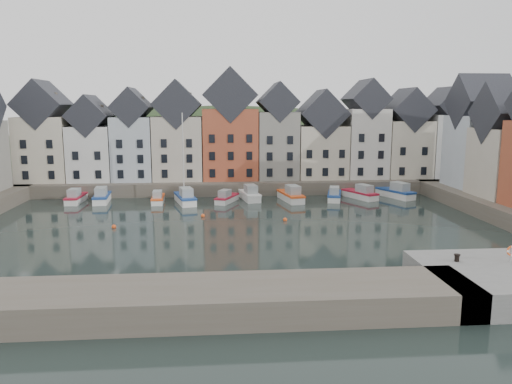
{
  "coord_description": "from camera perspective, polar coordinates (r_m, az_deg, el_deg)",
  "views": [
    {
      "loc": [
        -2.33,
        -53.53,
        13.75
      ],
      "look_at": [
        2.54,
        6.0,
        3.43
      ],
      "focal_mm": 35.0,
      "sensor_mm": 36.0,
      "label": 1
    }
  ],
  "objects": [
    {
      "name": "life_ring_post",
      "position": [
        42.8,
        27.17,
        -6.05
      ],
      "size": [
        0.8,
        0.17,
        1.3
      ],
      "color": "gray",
      "rests_on": "near_quay"
    },
    {
      "name": "hillside",
      "position": [
        114.06,
        -3.34,
        -6.36
      ],
      "size": [
        153.6,
        70.4,
        64.0
      ],
      "color": "#1E2F17",
      "rests_on": "ground"
    },
    {
      "name": "far_terrace",
      "position": [
        81.87,
        -0.79,
        6.38
      ],
      "size": [
        72.37,
        8.16,
        17.78
      ],
      "color": "beige",
      "rests_on": "far_quay"
    },
    {
      "name": "boat_f",
      "position": [
        74.02,
        -0.75,
        -0.31
      ],
      "size": [
        3.21,
        6.95,
        2.57
      ],
      "rotation": [
        0.0,
        0.0,
        0.17
      ],
      "color": "silver",
      "rests_on": "ground"
    },
    {
      "name": "boat_e",
      "position": [
        72.1,
        -3.39,
        -0.71
      ],
      "size": [
        3.78,
        5.71,
        2.11
      ],
      "rotation": [
        0.0,
        0.0,
        -0.42
      ],
      "color": "silver",
      "rests_on": "ground"
    },
    {
      "name": "boat_g",
      "position": [
        73.21,
        4.03,
        -0.42
      ],
      "size": [
        3.36,
        7.23,
        2.67
      ],
      "rotation": [
        0.0,
        0.0,
        0.18
      ],
      "color": "silver",
      "rests_on": "ground"
    },
    {
      "name": "ground",
      "position": [
        55.32,
        -2.12,
        -4.6
      ],
      "size": [
        260.0,
        260.0,
        0.0
      ],
      "primitive_type": "plane",
      "color": "black",
      "rests_on": "ground"
    },
    {
      "name": "boat_b",
      "position": [
        75.58,
        -17.19,
        -0.55
      ],
      "size": [
        2.62,
        6.71,
        2.52
      ],
      "rotation": [
        0.0,
        0.0,
        0.09
      ],
      "color": "silver",
      "rests_on": "ground"
    },
    {
      "name": "mooring_buoys",
      "position": [
        60.44,
        -6.15,
        -3.26
      ],
      "size": [
        20.5,
        5.5,
        0.5
      ],
      "color": "#E14C1A",
      "rests_on": "ground"
    },
    {
      "name": "boat_i",
      "position": [
        76.55,
        11.88,
        -0.21
      ],
      "size": [
        4.47,
        6.6,
        2.44
      ],
      "rotation": [
        0.0,
        0.0,
        0.44
      ],
      "color": "silver",
      "rests_on": "ground"
    },
    {
      "name": "boat_j",
      "position": [
        78.76,
        15.7,
        -0.04
      ],
      "size": [
        4.66,
        7.21,
        2.66
      ],
      "rotation": [
        0.0,
        0.0,
        0.4
      ],
      "color": "silver",
      "rests_on": "ground"
    },
    {
      "name": "right_terrace",
      "position": [
        72.72,
        27.25,
        4.9
      ],
      "size": [
        8.3,
        24.25,
        16.36
      ],
      "color": "#ACB5BE",
      "rests_on": "right_quay"
    },
    {
      "name": "far_quay",
      "position": [
        84.53,
        -3.05,
        1.11
      ],
      "size": [
        90.0,
        16.0,
        2.0
      ],
      "primitive_type": "cube",
      "color": "#50493D",
      "rests_on": "ground"
    },
    {
      "name": "boat_c",
      "position": [
        72.99,
        -11.15,
        -0.76
      ],
      "size": [
        1.9,
        5.44,
        2.06
      ],
      "rotation": [
        0.0,
        0.0,
        0.04
      ],
      "color": "silver",
      "rests_on": "ground"
    },
    {
      "name": "mooring_bollard",
      "position": [
        41.48,
        21.99,
        -6.95
      ],
      "size": [
        0.48,
        0.48,
        0.56
      ],
      "color": "black",
      "rests_on": "near_quay"
    },
    {
      "name": "boat_h",
      "position": [
        74.65,
        8.94,
        -0.4
      ],
      "size": [
        3.34,
        6.28,
        2.31
      ],
      "rotation": [
        0.0,
        0.0,
        -0.26
      ],
      "color": "silver",
      "rests_on": "ground"
    },
    {
      "name": "boat_a",
      "position": [
        76.46,
        -19.89,
        -0.63
      ],
      "size": [
        1.97,
        6.06,
        2.32
      ],
      "rotation": [
        0.0,
        0.0,
        -0.02
      ],
      "color": "silver",
      "rests_on": "ground"
    },
    {
      "name": "boat_d",
      "position": [
        71.9,
        -8.08,
        -0.64
      ],
      "size": [
        3.7,
        7.13,
        13.04
      ],
      "rotation": [
        0.0,
        0.0,
        0.24
      ],
      "color": "silver",
      "rests_on": "ground"
    },
    {
      "name": "near_wall",
      "position": [
        34.87,
        -17.44,
        -12.13
      ],
      "size": [
        50.0,
        6.0,
        2.0
      ],
      "primitive_type": "cube",
      "color": "#50493D",
      "rests_on": "ground"
    }
  ]
}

